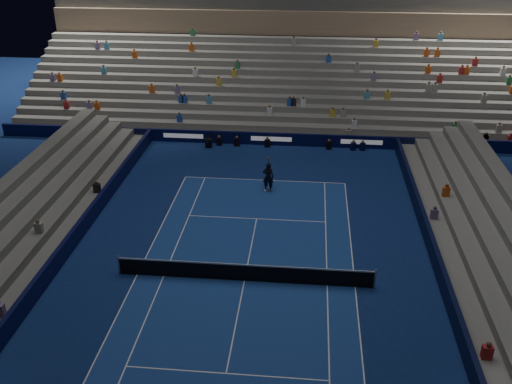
{
  "coord_description": "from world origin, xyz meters",
  "views": [
    {
      "loc": [
        2.86,
        -23.42,
        16.65
      ],
      "look_at": [
        0.0,
        6.0,
        2.0
      ],
      "focal_mm": 40.08,
      "sensor_mm": 36.0,
      "label": 1
    }
  ],
  "objects": [
    {
      "name": "court_surface",
      "position": [
        0.0,
        0.0,
        0.01
      ],
      "size": [
        10.97,
        23.77,
        0.01
      ],
      "primitive_type": "cube",
      "color": "navy",
      "rests_on": "ground"
    },
    {
      "name": "grandstand_main",
      "position": [
        0.0,
        27.9,
        3.38
      ],
      "size": [
        44.0,
        15.2,
        11.2
      ],
      "color": "slate",
      "rests_on": "ground"
    },
    {
      "name": "broadcast_camera",
      "position": [
        -4.84,
        17.59,
        0.34
      ],
      "size": [
        0.6,
        1.01,
        0.67
      ],
      "color": "black",
      "rests_on": "ground"
    },
    {
      "name": "sponsor_barrier_far",
      "position": [
        0.0,
        18.5,
        0.5
      ],
      "size": [
        44.0,
        0.25,
        1.0
      ],
      "primitive_type": "cube",
      "color": "black",
      "rests_on": "ground"
    },
    {
      "name": "sponsor_barrier_west",
      "position": [
        -9.7,
        0.0,
        0.5
      ],
      "size": [
        0.25,
        37.0,
        1.0
      ],
      "primitive_type": "cube",
      "color": "#080A32",
      "rests_on": "ground"
    },
    {
      "name": "sponsor_barrier_east",
      "position": [
        9.7,
        0.0,
        0.5
      ],
      "size": [
        0.25,
        37.0,
        1.0
      ],
      "primitive_type": "cube",
      "color": "black",
      "rests_on": "ground"
    },
    {
      "name": "tennis_net",
      "position": [
        0.0,
        0.0,
        0.5
      ],
      "size": [
        12.9,
        0.1,
        1.1
      ],
      "color": "#B2B2B7",
      "rests_on": "ground"
    },
    {
      "name": "ground",
      "position": [
        0.0,
        0.0,
        0.0
      ],
      "size": [
        90.0,
        90.0,
        0.0
      ],
      "primitive_type": "plane",
      "color": "#0D1F53",
      "rests_on": "ground"
    },
    {
      "name": "tennis_player",
      "position": [
        0.39,
        10.28,
        1.01
      ],
      "size": [
        0.78,
        0.56,
        2.01
      ],
      "primitive_type": "imported",
      "rotation": [
        0.0,
        0.0,
        3.03
      ],
      "color": "black",
      "rests_on": "ground"
    }
  ]
}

